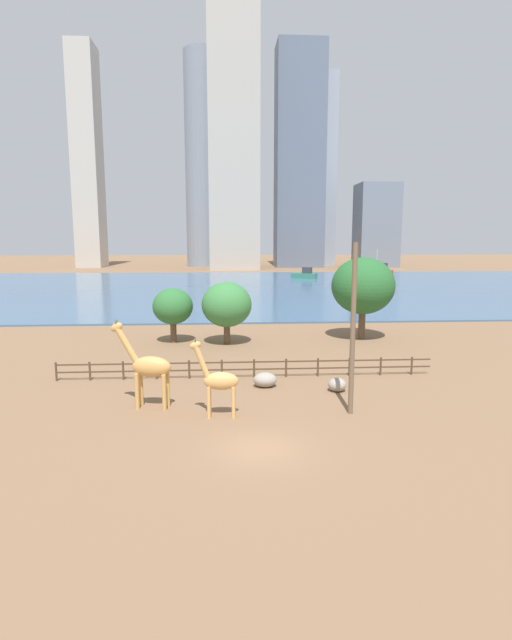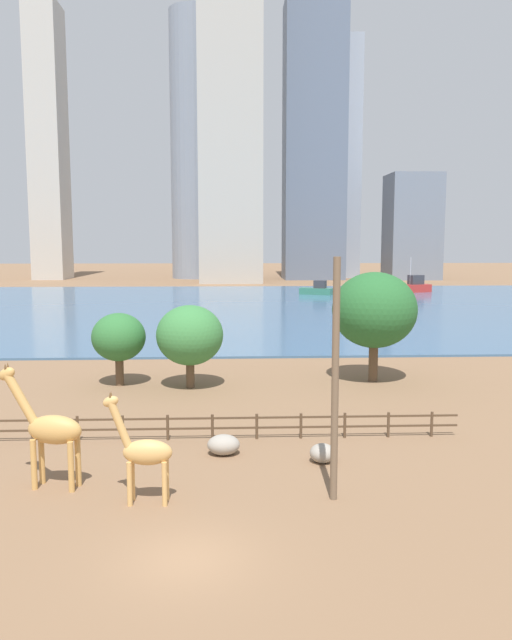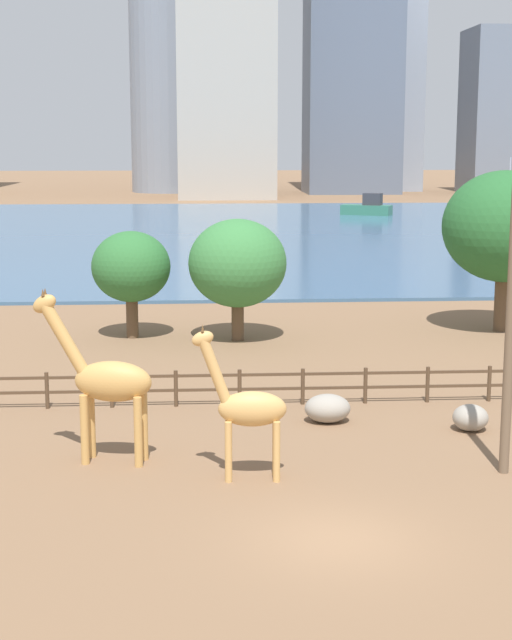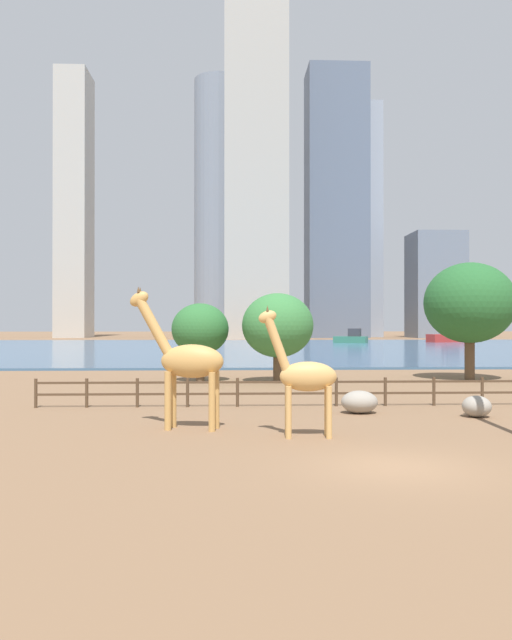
{
  "view_description": "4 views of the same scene",
  "coord_description": "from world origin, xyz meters",
  "px_view_note": "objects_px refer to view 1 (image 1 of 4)",
  "views": [
    {
      "loc": [
        -1.56,
        -21.66,
        9.56
      ],
      "look_at": [
        1.01,
        18.01,
        3.08
      ],
      "focal_mm": 28.0,
      "sensor_mm": 36.0,
      "label": 1
    },
    {
      "loc": [
        1.36,
        -18.62,
        9.91
      ],
      "look_at": [
        3.41,
        28.39,
        4.04
      ],
      "focal_mm": 35.0,
      "sensor_mm": 36.0,
      "label": 2
    },
    {
      "loc": [
        -3.29,
        -21.58,
        9.29
      ],
      "look_at": [
        -1.21,
        11.55,
        3.16
      ],
      "focal_mm": 55.0,
      "sensor_mm": 36.0,
      "label": 3
    },
    {
      "loc": [
        -4.33,
        -16.15,
        3.76
      ],
      "look_at": [
        -2.97,
        16.77,
        3.94
      ],
      "focal_mm": 35.0,
      "sensor_mm": 36.0,
      "label": 4
    }
  ],
  "objects_px": {
    "boulder_by_pole": "(265,380)",
    "tree_right_tall": "(363,286)",
    "giraffe_tall": "(218,381)",
    "utility_pole": "(353,330)",
    "boulder_near_fence": "(337,385)",
    "giraffe_companion": "(148,366)",
    "tree_center_broad": "(227,305)",
    "boat_sailboat": "(378,272)",
    "tree_left_large": "(173,307)",
    "boat_ferry": "(305,274)"
  },
  "relations": [
    {
      "from": "boulder_near_fence",
      "to": "tree_left_large",
      "type": "height_order",
      "value": "tree_left_large"
    },
    {
      "from": "giraffe_tall",
      "to": "giraffe_companion",
      "type": "relative_size",
      "value": 0.85
    },
    {
      "from": "utility_pole",
      "to": "tree_center_broad",
      "type": "relative_size",
      "value": 1.65
    },
    {
      "from": "boulder_near_fence",
      "to": "tree_left_large",
      "type": "xyz_separation_m",
      "value": [
        -11.84,
        15.91,
        2.94
      ]
    },
    {
      "from": "giraffe_tall",
      "to": "giraffe_companion",
      "type": "xyz_separation_m",
      "value": [
        -3.98,
        1.73,
        0.4
      ]
    },
    {
      "from": "tree_left_large",
      "to": "tree_right_tall",
      "type": "distance_m",
      "value": 18.06
    },
    {
      "from": "tree_left_large",
      "to": "boat_sailboat",
      "type": "height_order",
      "value": "boat_sailboat"
    },
    {
      "from": "boulder_by_pole",
      "to": "tree_right_tall",
      "type": "bearing_deg",
      "value": 55.04
    },
    {
      "from": "utility_pole",
      "to": "tree_center_broad",
      "type": "xyz_separation_m",
      "value": [
        -6.7,
        19.0,
        -1.07
      ]
    },
    {
      "from": "giraffe_tall",
      "to": "utility_pole",
      "type": "height_order",
      "value": "utility_pole"
    },
    {
      "from": "boat_sailboat",
      "to": "utility_pole",
      "type": "bearing_deg",
      "value": 51.76
    },
    {
      "from": "giraffe_tall",
      "to": "boulder_by_pole",
      "type": "relative_size",
      "value": 2.85
    },
    {
      "from": "utility_pole",
      "to": "boat_sailboat",
      "type": "xyz_separation_m",
      "value": [
        31.98,
        97.46,
        -3.35
      ]
    },
    {
      "from": "giraffe_companion",
      "to": "tree_left_large",
      "type": "distance_m",
      "value": 18.32
    },
    {
      "from": "giraffe_companion",
      "to": "tree_left_large",
      "type": "bearing_deg",
      "value": -76.93
    },
    {
      "from": "giraffe_companion",
      "to": "boulder_by_pole",
      "type": "bearing_deg",
      "value": -140.66
    },
    {
      "from": "tree_right_tall",
      "to": "giraffe_companion",
      "type": "bearing_deg",
      "value": -133.06
    },
    {
      "from": "boulder_by_pole",
      "to": "tree_center_broad",
      "type": "xyz_separation_m",
      "value": [
        -2.39,
        13.7,
        3.15
      ]
    },
    {
      "from": "giraffe_companion",
      "to": "boat_ferry",
      "type": "distance_m",
      "value": 94.24
    },
    {
      "from": "tree_right_tall",
      "to": "boat_sailboat",
      "type": "relative_size",
      "value": 0.97
    },
    {
      "from": "tree_right_tall",
      "to": "boat_sailboat",
      "type": "xyz_separation_m",
      "value": [
        25.68,
        76.99,
        -3.79
      ]
    },
    {
      "from": "tree_left_large",
      "to": "tree_center_broad",
      "type": "relative_size",
      "value": 0.89
    },
    {
      "from": "tree_left_large",
      "to": "boat_ferry",
      "type": "height_order",
      "value": "tree_left_large"
    },
    {
      "from": "boulder_by_pole",
      "to": "boulder_near_fence",
      "type": "bearing_deg",
      "value": -15.48
    },
    {
      "from": "giraffe_companion",
      "to": "tree_center_broad",
      "type": "height_order",
      "value": "tree_center_broad"
    },
    {
      "from": "boat_sailboat",
      "to": "giraffe_tall",
      "type": "bearing_deg",
      "value": 47.99
    },
    {
      "from": "utility_pole",
      "to": "giraffe_companion",
      "type": "bearing_deg",
      "value": 171.54
    },
    {
      "from": "giraffe_tall",
      "to": "tree_center_broad",
      "type": "bearing_deg",
      "value": -89.08
    },
    {
      "from": "boat_ferry",
      "to": "tree_right_tall",
      "type": "bearing_deg",
      "value": 110.38
    },
    {
      "from": "giraffe_tall",
      "to": "boat_sailboat",
      "type": "height_order",
      "value": "boat_sailboat"
    },
    {
      "from": "giraffe_tall",
      "to": "utility_pole",
      "type": "bearing_deg",
      "value": -176.9
    },
    {
      "from": "utility_pole",
      "to": "boulder_near_fence",
      "type": "relative_size",
      "value": 8.17
    },
    {
      "from": "boat_sailboat",
      "to": "boulder_by_pole",
      "type": "bearing_deg",
      "value": 48.43
    },
    {
      "from": "giraffe_companion",
      "to": "boat_sailboat",
      "type": "distance_m",
      "value": 105.1
    },
    {
      "from": "boulder_near_fence",
      "to": "boat_sailboat",
      "type": "distance_m",
      "value": 98.67
    },
    {
      "from": "boulder_near_fence",
      "to": "tree_right_tall",
      "type": "relative_size",
      "value": 0.15
    },
    {
      "from": "giraffe_tall",
      "to": "tree_right_tall",
      "type": "xyz_separation_m",
      "value": [
        13.58,
        20.52,
        3.1
      ]
    },
    {
      "from": "utility_pole",
      "to": "boat_sailboat",
      "type": "relative_size",
      "value": 1.16
    },
    {
      "from": "utility_pole",
      "to": "tree_right_tall",
      "type": "height_order",
      "value": "utility_pole"
    },
    {
      "from": "utility_pole",
      "to": "boulder_by_pole",
      "type": "distance_m",
      "value": 8.03
    },
    {
      "from": "giraffe_tall",
      "to": "tree_left_large",
      "type": "xyz_separation_m",
      "value": [
        -4.38,
        20.02,
        1.35
      ]
    },
    {
      "from": "giraffe_tall",
      "to": "boat_ferry",
      "type": "relative_size",
      "value": 0.68
    },
    {
      "from": "boulder_near_fence",
      "to": "tree_center_broad",
      "type": "bearing_deg",
      "value": 114.71
    },
    {
      "from": "giraffe_companion",
      "to": "boulder_near_fence",
      "type": "xyz_separation_m",
      "value": [
        11.45,
        2.38,
        -2.0
      ]
    },
    {
      "from": "boat_ferry",
      "to": "boulder_by_pole",
      "type": "bearing_deg",
      "value": 104.41
    },
    {
      "from": "tree_center_broad",
      "to": "utility_pole",
      "type": "bearing_deg",
      "value": -70.59
    },
    {
      "from": "utility_pole",
      "to": "tree_right_tall",
      "type": "xyz_separation_m",
      "value": [
        6.3,
        20.47,
        0.43
      ]
    },
    {
      "from": "boulder_by_pole",
      "to": "boat_ferry",
      "type": "xyz_separation_m",
      "value": [
        16.81,
        87.56,
        0.63
      ]
    },
    {
      "from": "boulder_near_fence",
      "to": "tree_center_broad",
      "type": "height_order",
      "value": "tree_center_broad"
    },
    {
      "from": "tree_center_broad",
      "to": "tree_right_tall",
      "type": "bearing_deg",
      "value": 6.46
    }
  ]
}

